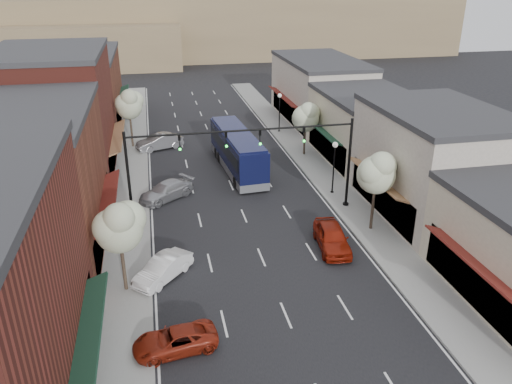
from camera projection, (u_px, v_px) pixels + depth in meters
ground at (269, 274)px, 29.91m from camera, size 160.00×160.00×0.00m
sidewalk_left at (131, 173)px, 44.86m from camera, size 2.80×73.00×0.15m
sidewalk_right at (309, 160)px, 48.04m from camera, size 2.80×73.00×0.15m
curb_left at (147, 172)px, 45.13m from camera, size 0.25×73.00×0.17m
curb_right at (295, 161)px, 47.77m from camera, size 0.25×73.00×0.17m
bldg_left_midnear at (23, 184)px, 30.72m from camera, size 10.14×14.10×9.40m
bldg_left_midfar at (55, 114)px, 42.95m from camera, size 10.14×14.10×10.90m
bldg_left_far at (79, 90)px, 57.79m from camera, size 10.14×18.10×8.40m
bldg_right_midnear at (433, 163)px, 36.30m from camera, size 9.14×12.10×7.90m
bldg_right_midfar at (366, 127)px, 47.34m from camera, size 9.14×12.10×6.40m
bldg_right_far at (319, 90)px, 59.68m from camera, size 9.14×16.10×7.40m
hill_far at (174, 26)px, 108.08m from camera, size 120.00×30.00×12.00m
hill_near at (44, 46)px, 93.42m from camera, size 50.00×20.00×8.00m
signal_mast_right at (319, 152)px, 36.27m from camera, size 8.22×0.46×7.00m
signal_mast_left at (163, 163)px, 34.15m from camera, size 8.22×0.46×7.00m
tree_right_near at (377, 171)px, 33.23m from camera, size 2.85×2.65×5.95m
tree_right_far at (306, 116)px, 47.74m from camera, size 2.85×2.65×5.43m
tree_left_near at (119, 225)px, 26.60m from camera, size 2.85×2.65×5.69m
tree_left_far at (129, 104)px, 49.73m from camera, size 2.85×2.65×6.13m
lamp_post_near at (334, 159)px, 39.58m from camera, size 0.44×0.44×4.44m
lamp_post_far at (280, 106)px, 55.25m from camera, size 0.44×0.44×4.44m
coach_bus at (237, 150)px, 45.07m from camera, size 3.38×11.85×3.58m
red_hatchback at (332, 237)px, 32.47m from camera, size 2.41×4.86×1.59m
parked_car_a at (175, 340)px, 23.71m from camera, size 4.24×2.38×1.12m
parked_car_b at (163, 269)px, 29.24m from camera, size 3.80×3.99×1.35m
parked_car_c at (166, 191)px, 39.64m from camera, size 4.95×4.37×1.38m
parked_car_e at (160, 142)px, 50.85m from camera, size 4.99×3.15×1.55m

